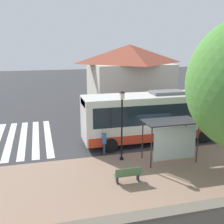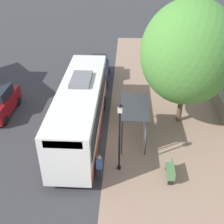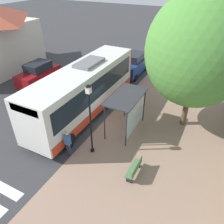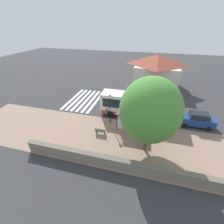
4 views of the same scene
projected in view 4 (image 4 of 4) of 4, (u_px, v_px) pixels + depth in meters
name	position (u px, v px, depth m)	size (l,w,h in m)	color
ground_plane	(129.00, 121.00, 22.32)	(120.00, 120.00, 0.00)	#353538
sidewalk_plaza	(123.00, 141.00, 18.60)	(9.00, 44.00, 0.02)	#937560
crosswalk_stripes	(85.00, 100.00, 28.49)	(9.00, 5.25, 0.01)	silver
stone_wall	(116.00, 163.00, 14.90)	(0.60, 20.00, 1.33)	slate
background_building	(156.00, 70.00, 32.72)	(8.38, 9.69, 7.00)	beige
bus	(137.00, 105.00, 22.59)	(2.70, 10.81, 3.81)	silver
bus_shelter	(129.00, 116.00, 19.58)	(1.76, 3.32, 2.61)	#2D2D33
pedestrian	(106.00, 112.00, 22.69)	(0.34, 0.23, 1.73)	#2D3347
bench	(100.00, 131.00, 19.62)	(0.40, 1.45, 0.88)	#4C7247
street_lamp_near	(110.00, 107.00, 20.80)	(0.28, 0.28, 4.45)	black
shade_tree	(150.00, 111.00, 14.82)	(6.18, 6.18, 8.63)	brown
parked_car_behind_bus	(197.00, 120.00, 20.92)	(1.83, 4.60, 2.10)	navy
parked_car_far_lane	(152.00, 95.00, 28.04)	(1.96, 4.27, 2.11)	maroon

